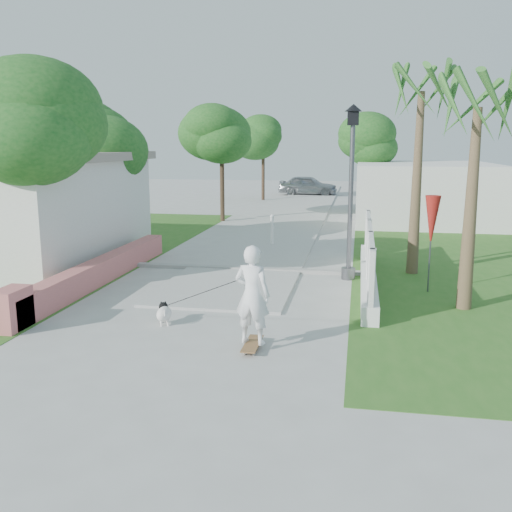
% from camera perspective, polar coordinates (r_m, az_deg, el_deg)
% --- Properties ---
extents(ground, '(90.00, 90.00, 0.00)m').
position_cam_1_polar(ground, '(10.31, -8.01, -8.66)').
color(ground, '#B7B7B2').
rests_on(ground, ground).
extents(path_strip, '(3.20, 36.00, 0.06)m').
position_cam_1_polar(path_strip, '(29.56, 4.15, 4.47)').
color(path_strip, '#B7B7B2').
rests_on(path_strip, ground).
extents(curb, '(6.50, 0.25, 0.10)m').
position_cam_1_polar(curb, '(15.89, -1.28, -1.29)').
color(curb, '#999993').
rests_on(curb, ground).
extents(grass_left, '(8.00, 20.00, 0.01)m').
position_cam_1_polar(grass_left, '(20.25, -19.89, 0.63)').
color(grass_left, '#316620').
rests_on(grass_left, ground).
extents(grass_right, '(8.00, 20.00, 0.01)m').
position_cam_1_polar(grass_right, '(17.97, 22.54, -0.83)').
color(grass_right, '#316620').
rests_on(grass_right, ground).
extents(pink_wall, '(0.45, 8.20, 0.80)m').
position_cam_1_polar(pink_wall, '(14.62, -16.04, -1.78)').
color(pink_wall, '#CA6C67').
rests_on(pink_wall, ground).
extents(lattice_fence, '(0.35, 7.00, 1.50)m').
position_cam_1_polar(lattice_fence, '(14.51, 11.19, -0.71)').
color(lattice_fence, white).
rests_on(lattice_fence, ground).
extents(building_right, '(6.00, 8.00, 2.60)m').
position_cam_1_polar(building_right, '(27.44, 16.35, 6.19)').
color(building_right, silver).
rests_on(building_right, ground).
extents(street_lamp, '(0.44, 0.44, 4.44)m').
position_cam_1_polar(street_lamp, '(14.74, 9.48, 6.93)').
color(street_lamp, '#59595E').
rests_on(street_lamp, ground).
extents(bollard, '(0.14, 0.14, 1.09)m').
position_cam_1_polar(bollard, '(19.63, 1.61, 2.70)').
color(bollard, white).
rests_on(bollard, ground).
extents(patio_umbrella, '(0.36, 0.36, 2.30)m').
position_cam_1_polar(patio_umbrella, '(13.92, 17.17, 3.28)').
color(patio_umbrella, '#59595E').
rests_on(patio_umbrella, ground).
extents(tree_left_near, '(3.60, 3.60, 5.28)m').
position_cam_1_polar(tree_left_near, '(14.35, -22.16, 11.74)').
color(tree_left_near, '#4C3826').
rests_on(tree_left_near, ground).
extents(tree_left_mid, '(3.20, 3.20, 4.85)m').
position_cam_1_polar(tree_left_mid, '(19.65, -15.96, 10.81)').
color(tree_left_mid, '#4C3826').
rests_on(tree_left_mid, ground).
extents(tree_path_left, '(3.40, 3.40, 5.23)m').
position_cam_1_polar(tree_path_left, '(25.91, -3.43, 11.93)').
color(tree_path_left, '#4C3826').
rests_on(tree_path_left, ground).
extents(tree_path_right, '(3.00, 3.00, 4.79)m').
position_cam_1_polar(tree_path_right, '(29.18, 10.66, 11.04)').
color(tree_path_right, '#4C3826').
rests_on(tree_path_right, ground).
extents(tree_path_far, '(3.20, 3.20, 5.17)m').
position_cam_1_polar(tree_path_far, '(35.67, 0.75, 11.75)').
color(tree_path_far, '#4C3826').
rests_on(tree_path_far, ground).
extents(palm_far, '(1.80, 1.80, 5.30)m').
position_cam_1_polar(palm_far, '(15.80, 16.17, 14.40)').
color(palm_far, brown).
rests_on(palm_far, ground).
extents(palm_near, '(1.80, 1.80, 4.70)m').
position_cam_1_polar(palm_near, '(12.62, 21.25, 12.59)').
color(palm_near, brown).
rests_on(palm_near, ground).
extents(skateboarder, '(2.29, 1.70, 1.82)m').
position_cam_1_polar(skateboarder, '(10.39, -4.63, -3.86)').
color(skateboarder, brown).
rests_on(skateboarder, ground).
extents(dog, '(0.42, 0.58, 0.42)m').
position_cam_1_polar(dog, '(11.35, -9.19, -5.63)').
color(dog, white).
rests_on(dog, ground).
extents(parked_car, '(4.03, 1.83, 1.34)m').
position_cam_1_polar(parked_car, '(39.29, 5.22, 7.06)').
color(parked_car, '#A0A4A8').
rests_on(parked_car, ground).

